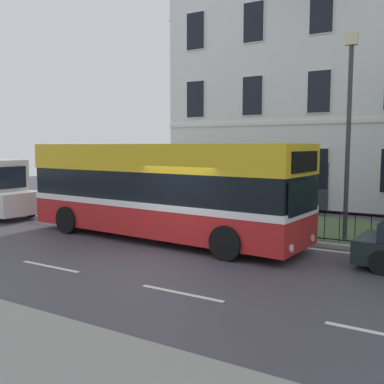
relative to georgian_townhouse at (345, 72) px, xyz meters
The scene contains 5 objects.
ground_plane 16.76m from the georgian_townhouse, 95.00° to the right, with size 60.00×56.00×0.18m.
georgian_townhouse is the anchor object (origin of this frame).
iron_verge_railing 13.33m from the georgian_townhouse, 90.00° to the right, with size 18.78×0.04×0.97m.
single_decker_bus 14.90m from the georgian_townhouse, 101.97° to the right, with size 10.07×3.14×3.15m.
street_lamp_post 11.82m from the georgian_townhouse, 77.01° to the right, with size 0.36×0.24×6.40m.
Camera 1 is at (6.83, -9.41, 3.10)m, focal length 41.27 mm.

